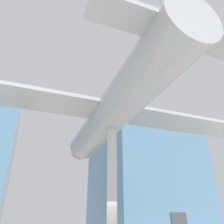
% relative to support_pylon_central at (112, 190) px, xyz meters
% --- Properties ---
extents(glass_pavilion_right, '(11.52, 11.16, 11.42)m').
position_rel_support_pylon_central_xyz_m(glass_pavilion_right, '(10.67, 14.34, 2.39)').
color(glass_pavilion_right, slate).
rests_on(glass_pavilion_right, ground_plane).
extents(support_pylon_central, '(0.47, 0.47, 6.05)m').
position_rel_support_pylon_central_xyz_m(support_pylon_central, '(0.00, 0.00, 0.00)').
color(support_pylon_central, '#B7B7BC').
rests_on(support_pylon_central, ground_plane).
extents(suspended_airplane, '(18.52, 14.99, 3.59)m').
position_rel_support_pylon_central_xyz_m(suspended_airplane, '(0.01, 0.18, 4.06)').
color(suspended_airplane, '#93999E').
rests_on(suspended_airplane, support_pylon_central).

